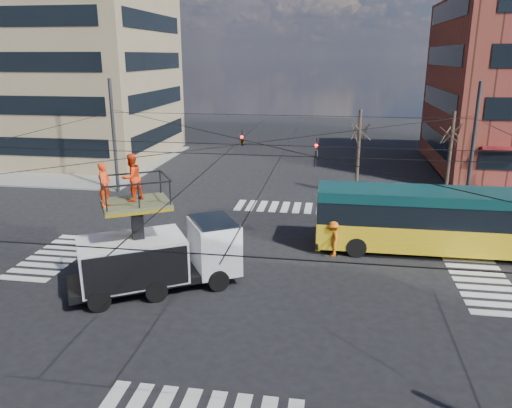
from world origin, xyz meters
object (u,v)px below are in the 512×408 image
object	(u,v)px
traffic_cone	(138,263)
flagger	(333,238)
utility_truck	(158,244)
worker_ground	(130,257)
city_bus	(452,220)

from	to	relation	value
traffic_cone	flagger	world-z (taller)	flagger
utility_truck	flagger	bearing A→B (deg)	2.51
worker_ground	utility_truck	bearing A→B (deg)	-136.80
city_bus	flagger	distance (m)	5.92
utility_truck	worker_ground	bearing A→B (deg)	122.10
city_bus	traffic_cone	distance (m)	15.26
traffic_cone	worker_ground	size ratio (longest dim) A/B	0.38
city_bus	traffic_cone	size ratio (longest dim) A/B	18.95
worker_ground	flagger	xyz separation A→B (m)	(8.86, 3.83, -0.01)
city_bus	worker_ground	distance (m)	15.47
city_bus	traffic_cone	xyz separation A→B (m)	(-14.54, -4.40, -1.38)
utility_truck	traffic_cone	distance (m)	2.76
city_bus	worker_ground	xyz separation A→B (m)	(-14.59, -5.07, -0.82)
utility_truck	flagger	size ratio (longest dim) A/B	3.98
worker_ground	traffic_cone	bearing A→B (deg)	-23.47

